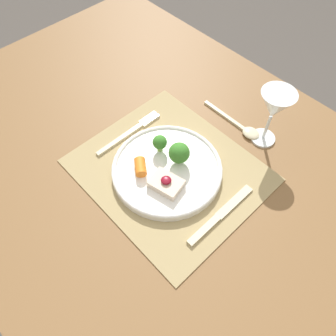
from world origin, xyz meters
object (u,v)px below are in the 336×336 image
object	(u,v)px
knife	(217,218)
spoon	(243,128)
wine_glass_near	(274,107)
fork	(133,130)
dinner_plate	(168,169)

from	to	relation	value
knife	spoon	world-z (taller)	spoon
wine_glass_near	spoon	bearing A→B (deg)	-167.04
fork	wine_glass_near	distance (m)	0.37
fork	dinner_plate	bearing A→B (deg)	-8.22
dinner_plate	wine_glass_near	xyz separation A→B (m)	(0.10, 0.26, 0.10)
knife	spoon	distance (m)	0.29
fork	knife	distance (m)	0.33
dinner_plate	knife	size ratio (longest dim) A/B	1.32
dinner_plate	fork	size ratio (longest dim) A/B	1.32
fork	spoon	xyz separation A→B (m)	(0.20, 0.22, -0.00)
knife	wine_glass_near	size ratio (longest dim) A/B	1.28
dinner_plate	wine_glass_near	size ratio (longest dim) A/B	1.68
spoon	fork	bearing A→B (deg)	-131.79
fork	spoon	distance (m)	0.30
spoon	wine_glass_near	bearing A→B (deg)	13.13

